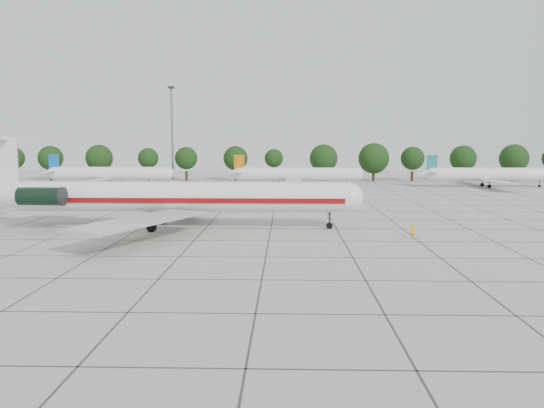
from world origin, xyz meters
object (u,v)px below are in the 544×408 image
object	(u,v)px
bg_airliner_b	(110,174)
floodlight_mast	(172,127)
main_airliner	(163,196)
bg_airliner_c	(297,174)
ground_crew	(412,231)
bg_airliner_d	(490,175)

from	to	relation	value
bg_airliner_b	floodlight_mast	xyz separation A→B (m)	(9.85, 23.95, 11.37)
main_airliner	floodlight_mast	xyz separation A→B (m)	(-16.77, 83.91, 10.37)
bg_airliner_b	floodlight_mast	size ratio (longest dim) A/B	1.11
bg_airliner_c	floodlight_mast	bearing A→B (deg)	142.83
main_airliner	ground_crew	world-z (taller)	main_airliner
bg_airliner_d	floodlight_mast	xyz separation A→B (m)	(-78.48, 25.15, 11.37)
bg_airliner_d	ground_crew	bearing A→B (deg)	-116.77
main_airliner	bg_airliner_b	xyz separation A→B (m)	(-26.62, 59.96, -1.00)
bg_airliner_c	bg_airliner_d	size ratio (longest dim) A/B	1.00
ground_crew	bg_airliner_c	bearing A→B (deg)	-95.46
floodlight_mast	bg_airliner_b	bearing A→B (deg)	-112.35
bg_airliner_d	bg_airliner_c	bearing A→B (deg)	-178.94
bg_airliner_b	bg_airliner_c	size ratio (longest dim) A/B	1.00
bg_airliner_c	floodlight_mast	xyz separation A→B (m)	(-34.24, 25.96, 11.37)
bg_airliner_c	bg_airliner_b	bearing A→B (deg)	177.39
floodlight_mast	main_airliner	bearing A→B (deg)	-78.70
ground_crew	bg_airliner_c	world-z (taller)	bg_airliner_c
ground_crew	bg_airliner_d	world-z (taller)	bg_airliner_d
main_airliner	bg_airliner_c	world-z (taller)	main_airliner
ground_crew	bg_airliner_c	distance (m)	65.28
bg_airliner_d	main_airliner	bearing A→B (deg)	-136.40
bg_airliner_b	bg_airliner_d	xyz separation A→B (m)	(88.33, -1.19, 0.00)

